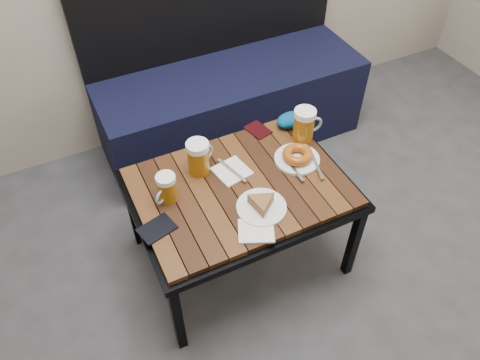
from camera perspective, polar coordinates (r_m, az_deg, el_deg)
name	(u,v)px	position (r m, az deg, el deg)	size (l,w,h in m)	color
bench	(229,97)	(2.58, -1.30, 10.03)	(1.40, 0.50, 0.95)	black
cafe_table	(240,193)	(1.84, 0.00, -1.55)	(0.84, 0.62, 0.47)	black
beer_mug_left	(167,188)	(1.74, -8.94, -0.97)	(0.11, 0.10, 0.12)	#94580B
beer_mug_centre	(199,157)	(1.82, -5.04, 2.81)	(0.14, 0.12, 0.14)	#94580B
beer_mug_right	(304,125)	(1.98, 7.86, 6.71)	(0.13, 0.09, 0.15)	#94580B
plate_pie	(262,205)	(1.72, 2.64, -3.04)	(0.19, 0.19, 0.05)	white
plate_bagel	(297,157)	(1.91, 7.01, 2.85)	(0.19, 0.24, 0.05)	white
napkin_left	(232,171)	(1.86, -1.02, 1.09)	(0.15, 0.17, 0.01)	white
napkin_right	(256,231)	(1.66, 1.97, -6.21)	(0.16, 0.15, 0.01)	white
passport_navy	(157,229)	(1.69, -10.10, -5.86)	(0.09, 0.13, 0.01)	black
passport_burgundy	(258,130)	(2.05, 2.20, 6.12)	(0.08, 0.11, 0.01)	black
knit_pouch	(291,120)	(2.07, 6.26, 7.32)	(0.14, 0.09, 0.06)	navy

